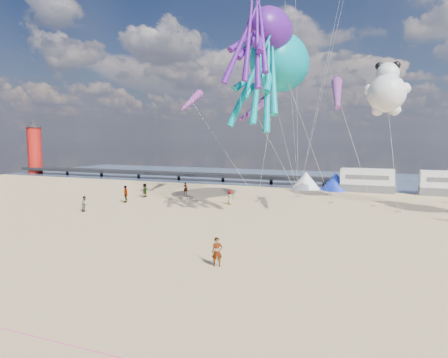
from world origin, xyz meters
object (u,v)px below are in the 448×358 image
(motorhome_0, at_px, (367,180))
(beachgoer_3, at_px, (126,194))
(kite_octopus_teal, at_px, (280,62))
(sandbag_a, at_px, (257,201))
(sandbag_b, at_px, (331,203))
(sandbag_e, at_px, (298,196))
(beachgoer_4, at_px, (145,190))
(lighthouse, at_px, (35,151))
(beachgoer_5, at_px, (186,188))
(windsock_left, at_px, (191,101))
(beachgoer_7, at_px, (85,204))
(sandbag_d, at_px, (373,206))
(sandbag_c, at_px, (398,211))
(windsock_right, at_px, (254,110))
(windsock_mid, at_px, (337,94))
(beachgoer_0, at_px, (230,197))
(tent_white, at_px, (306,180))
(kite_octopus_purple, at_px, (270,31))
(tent_blue, at_px, (336,181))
(standing_person, at_px, (217,252))
(kite_panda, at_px, (387,94))

(motorhome_0, height_order, beachgoer_3, motorhome_0)
(kite_octopus_teal, bearing_deg, beachgoer_3, -153.19)
(sandbag_a, distance_m, sandbag_b, 7.94)
(sandbag_e, bearing_deg, beachgoer_4, -158.53)
(lighthouse, relative_size, beachgoer_5, 6.01)
(kite_octopus_teal, distance_m, windsock_left, 12.51)
(lighthouse, xyz_separation_m, beachgoer_5, (40.99, -14.95, -3.75))
(beachgoer_7, bearing_deg, sandbag_d, -75.13)
(sandbag_a, distance_m, windsock_left, 14.43)
(sandbag_d, relative_size, kite_octopus_teal, 0.04)
(sandbag_c, bearing_deg, windsock_left, 173.63)
(kite_octopus_teal, bearing_deg, windsock_right, -116.97)
(beachgoer_7, xyz_separation_m, sandbag_a, (13.73, 11.68, -0.64))
(windsock_mid, relative_size, windsock_right, 1.42)
(beachgoer_0, distance_m, beachgoer_5, 9.36)
(motorhome_0, xyz_separation_m, kite_octopus_teal, (-8.11, -15.23, 13.06))
(lighthouse, xyz_separation_m, beachgoer_0, (48.89, -19.98, -3.74))
(tent_white, height_order, kite_octopus_purple, kite_octopus_purple)
(tent_blue, relative_size, beachgoer_3, 2.13)
(kite_octopus_teal, bearing_deg, windsock_mid, -15.78)
(sandbag_e, relative_size, kite_octopus_purple, 0.05)
(tent_white, bearing_deg, sandbag_e, -85.66)
(tent_white, relative_size, sandbag_d, 8.00)
(lighthouse, xyz_separation_m, sandbag_c, (65.38, -18.29, -4.39))
(beachgoer_0, bearing_deg, windsock_right, 48.48)
(standing_person, distance_m, sandbag_e, 27.16)
(motorhome_0, distance_m, kite_octopus_teal, 21.64)
(beachgoer_4, relative_size, kite_panda, 0.25)
(kite_octopus_teal, bearing_deg, beachgoer_0, -157.93)
(sandbag_a, distance_m, sandbag_c, 14.30)
(motorhome_0, relative_size, sandbag_d, 13.20)
(beachgoer_3, height_order, beachgoer_5, beachgoer_3)
(tent_white, height_order, beachgoer_0, tent_white)
(beachgoer_0, bearing_deg, kite_panda, 98.03)
(kite_octopus_teal, distance_m, windsock_right, 5.65)
(beachgoer_0, xyz_separation_m, beachgoer_3, (-11.09, -3.03, 0.17))
(standing_person, bearing_deg, kite_octopus_teal, 68.90)
(beachgoer_3, bearing_deg, windsock_left, 127.05)
(sandbag_a, relative_size, sandbag_b, 1.00)
(motorhome_0, relative_size, tent_blue, 1.65)
(sandbag_b, distance_m, kite_octopus_purple, 18.91)
(beachgoer_7, height_order, windsock_left, windsock_left)
(beachgoer_5, distance_m, windsock_mid, 22.79)
(beachgoer_7, relative_size, sandbag_d, 3.01)
(windsock_right, bearing_deg, beachgoer_3, -153.79)
(standing_person, relative_size, kite_octopus_teal, 0.13)
(standing_person, height_order, beachgoer_7, standing_person)
(windsock_mid, bearing_deg, beachgoer_0, 159.14)
(beachgoer_3, distance_m, sandbag_c, 27.99)
(sandbag_d, height_order, sandbag_e, same)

